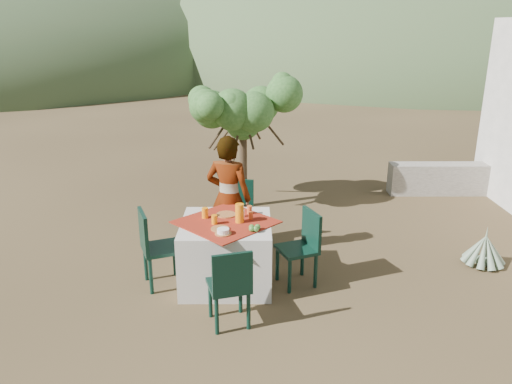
# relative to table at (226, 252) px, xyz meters

# --- Properties ---
(ground) EXTENTS (160.00, 160.00, 0.00)m
(ground) POSITION_rel_table_xyz_m (0.45, -0.16, -0.38)
(ground) COLOR #342717
(ground) RESTS_ON ground
(table) EXTENTS (1.30, 1.30, 0.76)m
(table) POSITION_rel_table_xyz_m (0.00, 0.00, 0.00)
(table) COLOR beige
(table) RESTS_ON ground
(chair_far) EXTENTS (0.49, 0.49, 0.92)m
(chair_far) POSITION_rel_table_xyz_m (0.08, 1.00, 0.13)
(chair_far) COLOR black
(chair_far) RESTS_ON ground
(chair_near) EXTENTS (0.49, 0.49, 0.85)m
(chair_near) POSITION_rel_table_xyz_m (0.09, -0.93, 0.09)
(chair_near) COLOR black
(chair_near) RESTS_ON ground
(chair_left) EXTENTS (0.55, 0.55, 0.92)m
(chair_left) POSITION_rel_table_xyz_m (-0.81, -0.08, 0.13)
(chair_left) COLOR black
(chair_left) RESTS_ON ground
(chair_right) EXTENTS (0.53, 0.53, 0.88)m
(chair_right) POSITION_rel_table_xyz_m (0.88, -0.03, 0.11)
(chair_right) COLOR black
(chair_right) RESTS_ON ground
(person) EXTENTS (0.68, 0.55, 1.61)m
(person) POSITION_rel_table_xyz_m (0.00, 0.69, 0.42)
(person) COLOR #8C6651
(person) RESTS_ON ground
(shrub_tree) EXTENTS (1.62, 1.59, 1.90)m
(shrub_tree) POSITION_rel_table_xyz_m (0.21, 2.63, 1.12)
(shrub_tree) COLOR #403020
(shrub_tree) RESTS_ON ground
(agave) EXTENTS (0.53, 0.53, 0.57)m
(agave) POSITION_rel_table_xyz_m (3.22, 0.44, -0.19)
(agave) COLOR gray
(agave) RESTS_ON ground
(stone_wall) EXTENTS (2.60, 0.35, 0.55)m
(stone_wall) POSITION_rel_table_xyz_m (4.05, 3.24, -0.10)
(stone_wall) COLOR gray
(stone_wall) RESTS_ON ground
(hill_near_right) EXTENTS (48.00, 48.00, 20.00)m
(hill_near_right) POSITION_rel_table_xyz_m (12.45, 35.84, -0.38)
(hill_near_right) COLOR #3A502D
(hill_near_right) RESTS_ON ground
(hill_far_center) EXTENTS (60.00, 60.00, 24.00)m
(hill_far_center) POSITION_rel_table_xyz_m (-3.55, 51.84, -0.38)
(hill_far_center) COLOR slate
(hill_far_center) RESTS_ON ground
(plate_far) EXTENTS (0.23, 0.23, 0.01)m
(plate_far) POSITION_rel_table_xyz_m (-0.01, 0.20, 0.39)
(plate_far) COLOR brown
(plate_far) RESTS_ON table
(plate_near) EXTENTS (0.20, 0.20, 0.01)m
(plate_near) POSITION_rel_table_xyz_m (-0.05, -0.23, 0.39)
(plate_near) COLOR brown
(plate_near) RESTS_ON table
(glass_far) EXTENTS (0.07, 0.07, 0.12)m
(glass_far) POSITION_rel_table_xyz_m (-0.25, 0.12, 0.44)
(glass_far) COLOR orange
(glass_far) RESTS_ON table
(glass_near) EXTENTS (0.07, 0.07, 0.11)m
(glass_near) POSITION_rel_table_xyz_m (-0.12, -0.07, 0.44)
(glass_near) COLOR orange
(glass_near) RESTS_ON table
(juice_pitcher) EXTENTS (0.10, 0.10, 0.22)m
(juice_pitcher) POSITION_rel_table_xyz_m (0.16, -0.02, 0.49)
(juice_pitcher) COLOR orange
(juice_pitcher) RESTS_ON table
(bowl_plate) EXTENTS (0.18, 0.18, 0.01)m
(bowl_plate) POSITION_rel_table_xyz_m (-0.01, -0.36, 0.39)
(bowl_plate) COLOR brown
(bowl_plate) RESTS_ON table
(white_bowl) EXTENTS (0.13, 0.13, 0.05)m
(white_bowl) POSITION_rel_table_xyz_m (-0.01, -0.36, 0.42)
(white_bowl) COLOR white
(white_bowl) RESTS_ON bowl_plate
(jar_left) EXTENTS (0.05, 0.05, 0.08)m
(jar_left) POSITION_rel_table_xyz_m (0.28, 0.08, 0.42)
(jar_left) COLOR #DB5926
(jar_left) RESTS_ON table
(jar_right) EXTENTS (0.06, 0.06, 0.10)m
(jar_right) POSITION_rel_table_xyz_m (0.27, 0.25, 0.43)
(jar_right) COLOR #DB5926
(jar_right) RESTS_ON table
(napkin_holder) EXTENTS (0.07, 0.05, 0.08)m
(napkin_holder) POSITION_rel_table_xyz_m (0.17, 0.15, 0.42)
(napkin_holder) COLOR white
(napkin_holder) RESTS_ON table
(fruit_cluster) EXTENTS (0.13, 0.12, 0.06)m
(fruit_cluster) POSITION_rel_table_xyz_m (0.32, -0.27, 0.41)
(fruit_cluster) COLOR #447D2D
(fruit_cluster) RESTS_ON table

